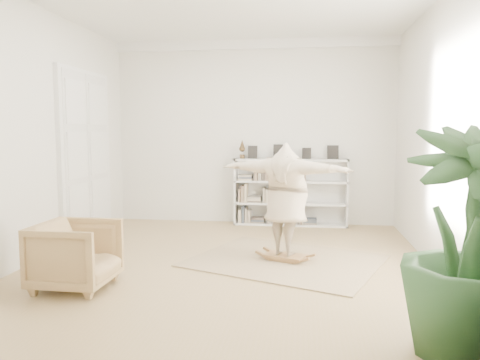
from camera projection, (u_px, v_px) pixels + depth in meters
The scene contains 9 objects.
floor at pixel (230, 264), 6.51m from camera, with size 6.00×6.00×0.00m, color #A38754.
room_shell at pixel (253, 44), 9.04m from camera, with size 6.00×6.00×6.00m.
doors at pixel (86, 157), 8.00m from camera, with size 0.09×1.78×2.92m.
bookshelf at pixel (290, 193), 9.12m from camera, with size 2.20×0.35×1.64m.
armchair at pixel (76, 255), 5.46m from camera, with size 0.85×0.87×0.79m, color tan.
rug at pixel (285, 261), 6.62m from camera, with size 2.50×2.00×0.02m, color tan.
rocker_board at pixel (285, 256), 6.61m from camera, with size 0.64×0.51×0.12m.
person at pixel (286, 196), 6.52m from camera, with size 1.94×0.53×1.58m, color beige.
houseplant at pixel (467, 243), 3.75m from camera, with size 1.06×1.06×1.89m, color #2A5028.
Camera 1 is at (0.98, -6.27, 1.84)m, focal length 35.00 mm.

